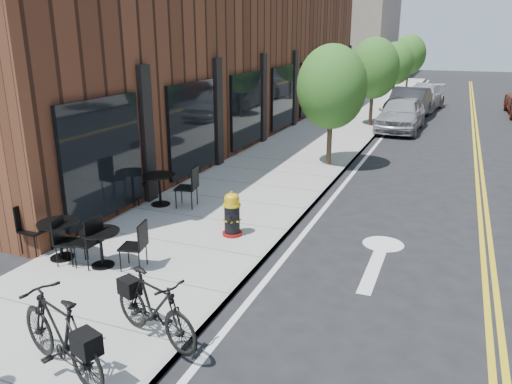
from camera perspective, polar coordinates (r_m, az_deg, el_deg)
The scene contains 17 objects.
ground at distance 8.40m, azimuth -2.98°, elevation -12.25°, with size 120.00×120.00×0.00m, color black.
sidewalk_near at distance 17.85m, azimuth 4.66°, elevation 4.16°, with size 4.00×70.00×0.12m, color #9E9B93.
building_near at distance 22.74m, azimuth -3.24°, elevation 15.82°, with size 5.00×28.00×7.00m, color #442315.
bg_building_left at distance 55.72m, azimuth 10.94°, elevation 18.09°, with size 8.00×14.00×10.00m, color #726656.
tree_near_a at distance 16.11m, azimuth 8.65°, elevation 11.77°, with size 2.20×2.20×3.81m.
tree_near_b at distance 23.93m, azimuth 13.31°, elevation 13.60°, with size 2.30×2.30×3.98m.
tree_near_c at distance 31.86m, azimuth 15.65°, elevation 13.96°, with size 2.10×2.10×3.67m.
tree_near_d at distance 39.80m, azimuth 17.11°, elevation 14.81°, with size 2.40×2.40×4.11m.
fire_hydrant at distance 10.45m, azimuth -2.76°, elevation -2.60°, with size 0.55×0.55×0.96m.
bicycle_left at distance 6.79m, azimuth -21.46°, elevation -14.84°, with size 0.52×1.83×1.10m, color black.
bicycle_right at distance 7.09m, azimuth -11.50°, elevation -12.82°, with size 0.48×1.69×1.02m, color black.
bistro_set_a at distance 9.49m, azimuth -17.32°, elevation -5.62°, with size 1.69×0.85×0.89m.
bistro_set_b at distance 10.05m, azimuth -21.55°, elevation -4.56°, with size 1.79×0.82×0.95m.
bistro_set_c at distance 12.52m, azimuth -10.97°, elevation 0.78°, with size 1.92×0.94×1.01m.
parked_car_a at distance 23.63m, azimuth 16.23°, elevation 8.57°, with size 1.82×4.52×1.54m, color #95969C.
parked_car_b at distance 27.03m, azimuth 17.07°, elevation 9.60°, with size 1.68×4.81×1.59m, color black.
parked_car_c at distance 30.86m, azimuth 18.45°, elevation 10.20°, with size 1.96×4.83×1.40m, color #A7A7AC.
Camera 1 is at (3.11, -6.60, 4.17)m, focal length 35.00 mm.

